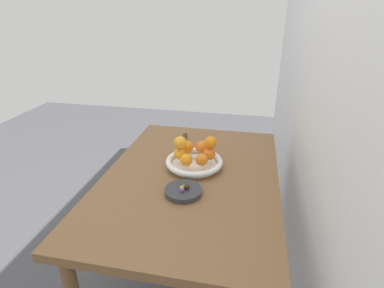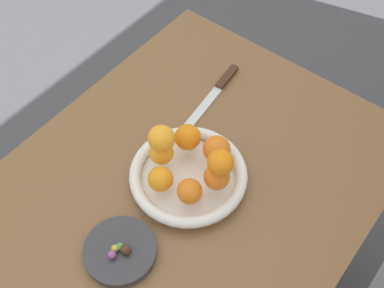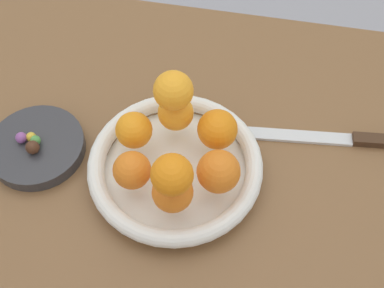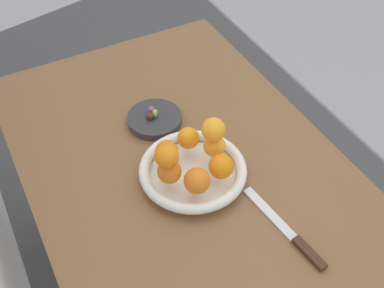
% 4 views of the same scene
% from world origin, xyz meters
% --- Properties ---
extents(dining_table, '(1.10, 0.76, 0.74)m').
position_xyz_m(dining_table, '(0.00, 0.00, 0.65)').
color(dining_table, brown).
rests_on(dining_table, ground_plane).
extents(fruit_bowl, '(0.26, 0.26, 0.04)m').
position_xyz_m(fruit_bowl, '(-0.08, 0.00, 0.76)').
color(fruit_bowl, white).
rests_on(fruit_bowl, dining_table).
extents(candy_dish, '(0.15, 0.15, 0.02)m').
position_xyz_m(candy_dish, '(0.15, 0.00, 0.75)').
color(candy_dish, '#333338').
rests_on(candy_dish, dining_table).
extents(orange_0, '(0.06, 0.06, 0.06)m').
position_xyz_m(orange_0, '(-0.14, 0.03, 0.81)').
color(orange_0, orange).
rests_on(orange_0, fruit_bowl).
extents(orange_1, '(0.06, 0.06, 0.06)m').
position_xyz_m(orange_1, '(-0.13, -0.05, 0.81)').
color(orange_1, orange).
rests_on(orange_1, fruit_bowl).
extents(orange_2, '(0.05, 0.05, 0.05)m').
position_xyz_m(orange_2, '(-0.06, -0.07, 0.81)').
color(orange_2, orange).
rests_on(orange_2, fruit_bowl).
extents(orange_3, '(0.05, 0.05, 0.05)m').
position_xyz_m(orange_3, '(-0.01, -0.02, 0.81)').
color(orange_3, orange).
rests_on(orange_3, fruit_bowl).
extents(orange_4, '(0.05, 0.05, 0.05)m').
position_xyz_m(orange_4, '(-0.03, 0.04, 0.81)').
color(orange_4, orange).
rests_on(orange_4, fruit_bowl).
extents(orange_5, '(0.06, 0.06, 0.06)m').
position_xyz_m(orange_5, '(-0.09, 0.07, 0.81)').
color(orange_5, orange).
rests_on(orange_5, fruit_bowl).
extents(orange_6, '(0.06, 0.06, 0.06)m').
position_xyz_m(orange_6, '(-0.09, 0.07, 0.86)').
color(orange_6, orange).
rests_on(orange_6, orange_5).
extents(orange_7, '(0.06, 0.06, 0.06)m').
position_xyz_m(orange_7, '(-0.06, -0.06, 0.86)').
color(orange_7, orange).
rests_on(orange_7, orange_2).
extents(candy_ball_0, '(0.02, 0.02, 0.02)m').
position_xyz_m(candy_ball_0, '(0.14, 0.01, 0.77)').
color(candy_ball_0, '#472819').
rests_on(candy_ball_0, candy_dish).
extents(candy_ball_1, '(0.02, 0.02, 0.02)m').
position_xyz_m(candy_ball_1, '(0.14, -0.00, 0.77)').
color(candy_ball_1, '#4C9947').
rests_on(candy_ball_1, candy_dish).
extents(candy_ball_2, '(0.02, 0.02, 0.02)m').
position_xyz_m(candy_ball_2, '(0.15, -0.01, 0.77)').
color(candy_ball_2, gold).
rests_on(candy_ball_2, candy_dish).
extents(candy_ball_3, '(0.02, 0.02, 0.02)m').
position_xyz_m(candy_ball_3, '(0.17, -0.00, 0.77)').
color(candy_ball_3, '#8C4C99').
rests_on(candy_ball_3, candy_dish).
extents(knife, '(0.26, 0.05, 0.01)m').
position_xyz_m(knife, '(-0.33, -0.11, 0.75)').
color(knife, '#3F2819').
rests_on(knife, dining_table).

